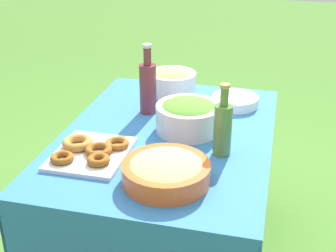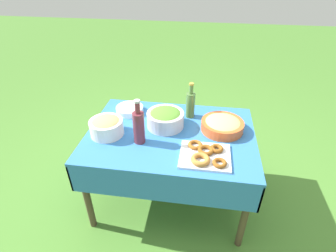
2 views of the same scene
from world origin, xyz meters
name	(u,v)px [view 1 (image 1 of 2)]	position (x,y,z in m)	size (l,w,h in m)	color
picnic_table	(167,152)	(0.00, 0.00, 0.59)	(1.24, 0.89, 0.68)	#2D6BB2
salad_bowl	(188,115)	(-0.05, 0.08, 0.75)	(0.28, 0.28, 0.14)	silver
pasta_bowl	(166,170)	(0.38, 0.09, 0.73)	(0.32, 0.32, 0.10)	#E05B28
donut_platter	(90,151)	(0.26, -0.25, 0.70)	(0.33, 0.30, 0.05)	silver
plate_stack	(235,101)	(-0.38, 0.25, 0.70)	(0.23, 0.23, 0.05)	white
olive_oil_bottle	(223,127)	(0.12, 0.25, 0.80)	(0.07, 0.07, 0.29)	#4C7238
wine_bottle	(148,86)	(-0.20, -0.14, 0.81)	(0.08, 0.08, 0.33)	maroon
bread_bowl	(172,81)	(-0.46, -0.09, 0.75)	(0.24, 0.24, 0.14)	white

